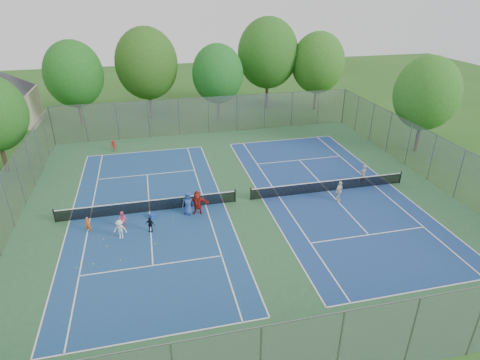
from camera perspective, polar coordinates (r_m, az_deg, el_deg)
name	(u,v)px	position (r m, az deg, el deg)	size (l,w,h in m)	color
ground	(243,201)	(30.61, 0.43, -2.99)	(120.00, 120.00, 0.00)	#27561B
court_pad	(243,201)	(30.61, 0.43, -2.98)	(32.00, 32.00, 0.01)	#2A5A34
court_left	(150,211)	(29.95, -12.74, -4.38)	(10.97, 23.77, 0.01)	navy
court_right	(328,191)	(32.77, 12.41, -1.53)	(10.97, 23.77, 0.01)	navy
net_left	(149,206)	(29.73, -12.83, -3.65)	(12.87, 0.10, 0.91)	black
net_right	(329,186)	(32.58, 12.49, -0.85)	(12.87, 0.10, 0.91)	black
fence_north	(209,115)	(44.37, -4.49, 9.16)	(32.00, 0.10, 4.00)	gray
fence_south	(339,350)	(17.50, 13.90, -22.40)	(32.00, 0.10, 4.00)	gray
fence_west	(7,201)	(30.57, -30.17, -2.65)	(32.00, 0.10, 4.00)	gray
fence_east	(432,158)	(36.61, 25.61, 2.84)	(32.00, 0.10, 4.00)	gray
house	(4,89)	(53.45, -30.57, 11.08)	(11.03, 11.03, 7.30)	#B7A88C
tree_nw	(74,74)	(49.41, -22.58, 13.73)	(6.40, 6.40, 9.58)	#443326
tree_nl	(147,64)	(49.68, -13.15, 15.82)	(7.20, 7.20, 10.69)	#443326
tree_nc	(218,74)	(48.64, -3.20, 14.84)	(6.00, 6.00, 8.85)	#443326
tree_nr	(268,53)	(52.86, 3.99, 17.55)	(7.60, 7.60, 11.42)	#443326
tree_ne	(318,63)	(53.26, 11.04, 16.04)	(6.60, 6.60, 9.77)	#443326
tree_side_e	(427,93)	(41.81, 25.02, 11.10)	(6.00, 6.00, 9.20)	#443326
ball_crate	(153,216)	(29.07, -12.32, -5.03)	(0.35, 0.35, 0.30)	#173CAC
ball_hopper	(184,203)	(30.02, -8.01, -3.21)	(0.32, 0.32, 0.62)	#238227
student_a	(88,225)	(28.50, -20.81, -5.99)	(0.41, 0.27, 1.12)	#D65A14
student_b	(123,220)	(28.16, -16.29, -5.48)	(0.61, 0.48, 1.26)	#EB5B90
student_c	(120,229)	(27.15, -16.70, -6.73)	(0.87, 0.50, 1.34)	silver
student_d	(150,225)	(27.35, -12.67, -6.22)	(0.65, 0.27, 1.11)	black
student_e	(188,203)	(28.72, -7.41, -3.32)	(0.86, 0.56, 1.76)	#274891
student_f	(197,203)	(28.70, -6.07, -3.22)	(1.67, 0.53, 1.80)	maroon
child_far_baseline	(114,146)	(41.56, -17.54, 4.69)	(0.70, 0.40, 1.08)	#A31718
instructor	(363,174)	(34.48, 17.08, 0.79)	(0.59, 0.39, 1.62)	gray
teen_court_b	(339,191)	(31.16, 13.92, -1.56)	(0.96, 0.40, 1.64)	silver
tennis_ball_0	(138,270)	(24.46, -14.37, -12.27)	(0.07, 0.07, 0.07)	#9EC22D
tennis_ball_1	(81,263)	(25.98, -21.73, -10.95)	(0.07, 0.07, 0.07)	#B8C92E
tennis_ball_2	(173,216)	(28.97, -9.53, -5.13)	(0.07, 0.07, 0.07)	#B3C92E
tennis_ball_3	(155,244)	(26.32, -11.98, -8.91)	(0.07, 0.07, 0.07)	#C8D832
tennis_ball_4	(112,234)	(28.01, -17.72, -7.33)	(0.07, 0.07, 0.07)	#B2C82E
tennis_ball_5	(121,260)	(25.48, -16.61, -10.84)	(0.07, 0.07, 0.07)	yellow
tennis_ball_6	(93,264)	(25.65, -20.16, -11.18)	(0.07, 0.07, 0.07)	#C0DB33
tennis_ball_7	(103,239)	(27.64, -18.88, -8.01)	(0.07, 0.07, 0.07)	#BDE435
tennis_ball_8	(107,247)	(26.89, -18.40, -8.97)	(0.07, 0.07, 0.07)	#C7EA36
tennis_ball_9	(76,268)	(25.69, -22.25, -11.52)	(0.07, 0.07, 0.07)	#A8C72E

